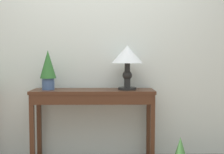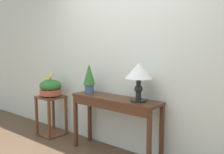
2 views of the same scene
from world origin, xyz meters
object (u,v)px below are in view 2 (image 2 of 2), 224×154
object	(u,v)px
console_table	(114,107)
table_lamp	(139,74)
pedestal_stand_left	(51,115)
potted_plant_on_console	(89,77)
planter_bowl_wide	(51,87)

from	to	relation	value
console_table	table_lamp	world-z (taller)	table_lamp
table_lamp	pedestal_stand_left	size ratio (longest dim) A/B	0.73
console_table	potted_plant_on_console	xyz separation A→B (m)	(-0.48, 0.02, 0.35)
console_table	pedestal_stand_left	distance (m)	1.34
console_table	potted_plant_on_console	distance (m)	0.60
pedestal_stand_left	planter_bowl_wide	world-z (taller)	planter_bowl_wide
console_table	planter_bowl_wide	world-z (taller)	planter_bowl_wide
table_lamp	planter_bowl_wide	world-z (taller)	table_lamp
console_table	planter_bowl_wide	bearing A→B (deg)	-178.10
table_lamp	planter_bowl_wide	distance (m)	1.70
console_table	table_lamp	distance (m)	0.59
console_table	potted_plant_on_console	world-z (taller)	potted_plant_on_console
potted_plant_on_console	table_lamp	bearing A→B (deg)	-0.03
console_table	pedestal_stand_left	size ratio (longest dim) A/B	2.01
console_table	table_lamp	bearing A→B (deg)	3.49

